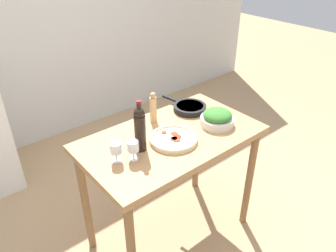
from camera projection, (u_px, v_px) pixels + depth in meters
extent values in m
plane|color=tan|center=(171.00, 232.00, 2.71)|extent=(14.00, 14.00, 0.00)
cube|color=silver|center=(43.00, 25.00, 3.42)|extent=(6.40, 0.06, 2.60)
cube|color=#A87A4C|center=(171.00, 139.00, 2.24)|extent=(1.24, 0.71, 0.05)
cylinder|color=olive|center=(249.00, 180.00, 2.59)|extent=(0.06, 0.06, 0.91)
cylinder|color=olive|center=(86.00, 203.00, 2.37)|extent=(0.06, 0.06, 0.91)
cylinder|color=olive|center=(197.00, 147.00, 2.98)|extent=(0.06, 0.06, 0.91)
cylinder|color=black|center=(140.00, 133.00, 2.02)|extent=(0.07, 0.07, 0.25)
sphere|color=black|center=(139.00, 113.00, 1.95)|extent=(0.07, 0.07, 0.07)
cylinder|color=black|center=(139.00, 108.00, 1.93)|extent=(0.03, 0.03, 0.07)
cylinder|color=maroon|center=(139.00, 102.00, 1.91)|extent=(0.03, 0.03, 0.02)
cylinder|color=silver|center=(134.00, 159.00, 2.00)|extent=(0.06, 0.06, 0.00)
cylinder|color=silver|center=(133.00, 155.00, 1.98)|extent=(0.01, 0.01, 0.06)
cylinder|color=white|center=(133.00, 146.00, 1.95)|extent=(0.07, 0.07, 0.07)
cylinder|color=maroon|center=(133.00, 150.00, 1.96)|extent=(0.06, 0.06, 0.01)
cylinder|color=silver|center=(117.00, 161.00, 1.98)|extent=(0.06, 0.06, 0.00)
cylinder|color=silver|center=(116.00, 156.00, 1.96)|extent=(0.01, 0.01, 0.06)
cylinder|color=white|center=(116.00, 148.00, 1.93)|extent=(0.07, 0.07, 0.07)
cylinder|color=tan|center=(153.00, 110.00, 2.34)|extent=(0.05, 0.05, 0.19)
sphere|color=tan|center=(153.00, 95.00, 2.29)|extent=(0.04, 0.04, 0.04)
cylinder|color=silver|center=(217.00, 121.00, 2.34)|extent=(0.24, 0.24, 0.06)
ellipsoid|color=#38752D|center=(217.00, 115.00, 2.31)|extent=(0.20, 0.20, 0.08)
cylinder|color=beige|center=(173.00, 140.00, 2.16)|extent=(0.32, 0.32, 0.02)
torus|color=beige|center=(173.00, 138.00, 2.16)|extent=(0.32, 0.32, 0.02)
cylinder|color=#AA2B25|center=(174.00, 139.00, 2.15)|extent=(0.05, 0.05, 0.01)
cylinder|color=red|center=(177.00, 140.00, 2.13)|extent=(0.04, 0.04, 0.01)
cylinder|color=red|center=(174.00, 133.00, 2.20)|extent=(0.05, 0.05, 0.01)
cylinder|color=#AA2B28|center=(174.00, 138.00, 2.15)|extent=(0.04, 0.04, 0.01)
cylinder|color=#AE230E|center=(164.00, 133.00, 2.21)|extent=(0.03, 0.03, 0.01)
cylinder|color=#B5240A|center=(178.00, 137.00, 2.17)|extent=(0.05, 0.05, 0.01)
cylinder|color=black|center=(190.00, 108.00, 2.52)|extent=(0.25, 0.25, 0.04)
cylinder|color=black|center=(190.00, 107.00, 2.52)|extent=(0.21, 0.21, 0.04)
cube|color=black|center=(170.00, 98.00, 2.63)|extent=(0.05, 0.15, 0.02)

